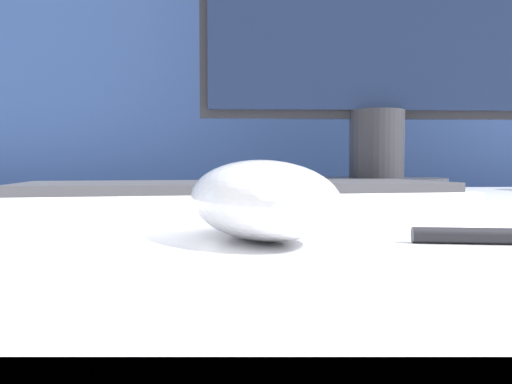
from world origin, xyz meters
TOP-DOWN VIEW (x-y plane):
  - partition_panel at (0.00, 0.56)m, footprint 5.00×0.03m
  - computer_mouse_near at (-0.02, -0.18)m, footprint 0.10×0.13m
  - keyboard at (-0.03, 0.00)m, footprint 0.40×0.20m
  - monitor at (0.18, 0.30)m, footprint 0.52×0.20m

SIDE VIEW (x-z plane):
  - partition_panel at x=0.00m, z-range 0.00..1.43m
  - keyboard at x=-0.03m, z-range 0.76..0.78m
  - computer_mouse_near at x=-0.02m, z-range 0.76..0.80m
  - monitor at x=0.18m, z-range 0.77..1.21m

